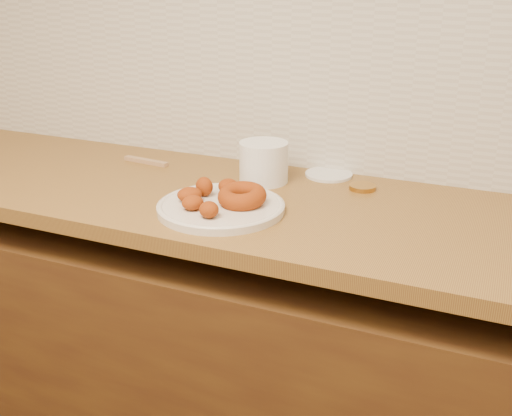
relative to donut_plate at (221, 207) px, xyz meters
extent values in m
cube|color=#C4B293|center=(0.24, 0.43, 0.44)|extent=(4.00, 0.02, 2.70)
cube|color=#503213|center=(0.24, 0.12, -0.52)|extent=(3.60, 0.60, 0.77)
cube|color=olive|center=(-0.41, 0.12, -0.03)|extent=(2.30, 0.62, 0.04)
cube|color=beige|center=(0.24, 0.41, 0.29)|extent=(3.60, 0.02, 0.60)
cylinder|color=beige|center=(0.00, 0.00, 0.00)|extent=(0.30, 0.30, 0.02)
torus|color=#8B3709|center=(0.05, 0.02, 0.03)|extent=(0.12, 0.12, 0.05)
ellipsoid|color=#8B3709|center=(-0.06, 0.04, 0.03)|extent=(0.06, 0.06, 0.05)
ellipsoid|color=#8B3709|center=(-0.08, -0.01, 0.03)|extent=(0.08, 0.08, 0.03)
ellipsoid|color=#8B3709|center=(-0.04, -0.06, 0.03)|extent=(0.07, 0.07, 0.03)
ellipsoid|color=#8B3709|center=(0.01, -0.08, 0.03)|extent=(0.07, 0.07, 0.04)
ellipsoid|color=#8B3709|center=(-0.02, 0.08, 0.03)|extent=(0.07, 0.07, 0.03)
cylinder|color=white|center=(0.01, 0.24, 0.05)|extent=(0.14, 0.14, 0.11)
cylinder|color=silver|center=(0.16, 0.36, 0.00)|extent=(0.14, 0.14, 0.01)
cylinder|color=#AF7E31|center=(0.27, 0.29, 0.00)|extent=(0.09, 0.09, 0.01)
cube|color=#A77F56|center=(-0.38, 0.26, 0.00)|extent=(0.15, 0.04, 0.01)
camera|label=1|loc=(0.61, -1.18, 0.52)|focal=42.00mm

